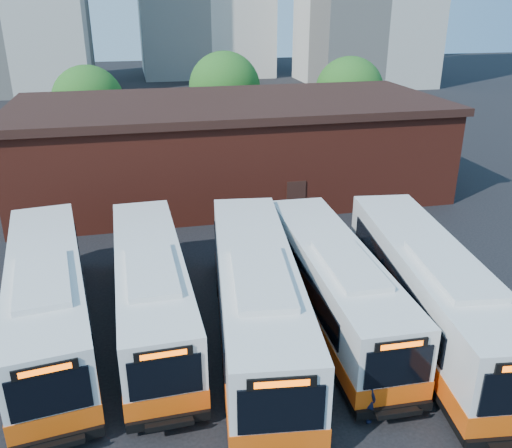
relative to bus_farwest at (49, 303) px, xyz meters
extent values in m
plane|color=black|center=(10.19, -3.64, -1.64)|extent=(220.00, 220.00, 0.00)
cube|color=silver|center=(-0.01, 0.04, 0.24)|extent=(4.38, 12.98, 3.02)
cube|color=#E3510E|center=(-0.01, 0.04, -0.63)|extent=(4.44, 13.03, 0.74)
cube|color=black|center=(-0.01, 0.04, -1.17)|extent=(4.43, 13.02, 0.27)
cube|color=black|center=(0.85, -6.30, 0.53)|extent=(2.29, 0.37, 1.43)
cube|color=black|center=(0.85, -6.31, 1.41)|extent=(1.80, 0.30, 0.34)
cube|color=#FF5905|center=(0.86, -6.35, 1.41)|extent=(1.42, 0.21, 0.19)
cube|color=black|center=(0.86, -6.36, -1.17)|extent=(2.70, 0.51, 0.34)
cube|color=black|center=(0.89, -6.60, -1.06)|extent=(1.58, 0.61, 0.06)
cube|color=black|center=(0.92, -6.79, -0.98)|extent=(1.53, 0.25, 0.19)
cube|color=black|center=(-1.43, 0.27, 0.53)|extent=(1.38, 9.85, 1.11)
cube|color=black|center=(1.30, 0.64, 0.53)|extent=(1.38, 9.85, 1.11)
cube|color=silver|center=(0.21, -1.54, 1.86)|extent=(2.42, 4.66, 0.23)
cylinder|color=black|center=(-0.74, -3.70, -1.11)|extent=(0.48, 1.10, 1.06)
cylinder|color=black|center=(1.69, -3.37, -1.11)|extent=(0.48, 1.10, 1.06)
cylinder|color=black|center=(-1.67, 3.24, -1.11)|extent=(0.48, 1.10, 1.06)
cylinder|color=black|center=(0.75, 3.57, -1.11)|extent=(0.48, 1.10, 1.06)
cube|color=silver|center=(3.98, 0.04, 0.19)|extent=(2.97, 12.43, 2.94)
cube|color=#E3510E|center=(3.98, 0.04, -0.66)|extent=(3.02, 12.48, 0.72)
cube|color=black|center=(3.98, 0.04, -1.18)|extent=(3.01, 12.47, 0.26)
cube|color=black|center=(4.15, -6.17, 0.47)|extent=(2.23, 0.12, 1.39)
cube|color=black|center=(4.15, -6.18, 1.32)|extent=(1.75, 0.11, 0.33)
cube|color=#FF5905|center=(4.15, -6.22, 1.32)|extent=(1.39, 0.06, 0.19)
cube|color=black|center=(4.15, -6.23, -1.18)|extent=(2.63, 0.22, 0.33)
cube|color=black|center=(4.16, -6.47, -1.08)|extent=(1.50, 0.43, 0.06)
cube|color=black|center=(4.16, -6.65, -1.00)|extent=(1.49, 0.08, 0.19)
cube|color=black|center=(2.63, 0.41, 0.47)|extent=(0.32, 9.64, 1.08)
cube|color=black|center=(5.30, 0.49, 0.47)|extent=(0.32, 9.64, 1.08)
cube|color=silver|center=(4.02, -1.51, 1.76)|extent=(1.90, 4.37, 0.23)
cylinder|color=black|center=(2.88, -3.50, -1.13)|extent=(0.36, 1.04, 1.03)
cylinder|color=black|center=(5.26, -3.43, -1.13)|extent=(0.36, 1.04, 1.03)
cylinder|color=black|center=(2.70, 3.30, -1.13)|extent=(0.36, 1.04, 1.03)
cylinder|color=black|center=(5.07, 3.37, -1.13)|extent=(0.36, 1.04, 1.03)
cube|color=silver|center=(7.96, -1.81, 0.34)|extent=(4.46, 13.67, 3.19)
cube|color=#E3510E|center=(7.96, -1.81, -0.58)|extent=(4.52, 13.73, 0.78)
cube|color=black|center=(7.96, -1.81, -1.14)|extent=(4.51, 13.72, 0.28)
cube|color=black|center=(7.14, -8.50, 0.65)|extent=(2.41, 0.36, 1.51)
cube|color=black|center=(7.14, -8.52, 1.58)|extent=(1.90, 0.30, 0.36)
cube|color=#FF5905|center=(7.14, -8.55, 1.58)|extent=(1.50, 0.21, 0.20)
cube|color=black|center=(6.57, -1.19, 0.65)|extent=(1.32, 10.40, 1.17)
cube|color=black|center=(9.46, -1.54, 0.65)|extent=(1.32, 10.40, 1.17)
cube|color=silver|center=(7.76, -3.48, 2.05)|extent=(2.49, 4.90, 0.25)
cylinder|color=black|center=(6.22, -5.43, -1.08)|extent=(0.49, 1.15, 1.12)
cylinder|color=black|center=(8.78, -5.74, -1.08)|extent=(0.49, 1.15, 1.12)
cylinder|color=black|center=(7.11, 1.90, -1.08)|extent=(0.49, 1.15, 1.12)
cylinder|color=black|center=(9.68, 1.59, -1.08)|extent=(0.49, 1.15, 1.12)
cube|color=silver|center=(11.43, -1.10, 0.17)|extent=(2.93, 12.32, 2.91)
cube|color=#E3510E|center=(11.43, -1.10, -0.67)|extent=(2.99, 12.38, 0.72)
cube|color=black|center=(11.43, -1.10, -1.18)|extent=(2.97, 12.37, 0.26)
cube|color=black|center=(11.26, -7.26, 0.45)|extent=(2.21, 0.12, 1.38)
cube|color=black|center=(11.26, -7.27, 1.30)|extent=(1.74, 0.11, 0.33)
cube|color=#FF5905|center=(11.26, -7.30, 1.30)|extent=(1.38, 0.06, 0.18)
cube|color=black|center=(11.26, -7.32, -1.18)|extent=(2.61, 0.21, 0.33)
cube|color=black|center=(11.25, -7.55, -1.08)|extent=(1.49, 0.43, 0.06)
cube|color=black|center=(11.25, -7.74, -1.01)|extent=(1.48, 0.08, 0.18)
cube|color=black|center=(10.11, -0.66, 0.45)|extent=(0.31, 9.56, 1.07)
cube|color=black|center=(12.77, -0.73, 0.45)|extent=(0.31, 9.56, 1.07)
cube|color=silver|center=(11.39, -2.63, 1.73)|extent=(1.89, 4.34, 0.22)
cylinder|color=black|center=(10.15, -4.54, -1.13)|extent=(0.35, 1.03, 1.02)
cylinder|color=black|center=(12.51, -4.60, -1.13)|extent=(0.35, 1.03, 1.02)
cylinder|color=black|center=(10.34, 2.20, -1.13)|extent=(0.35, 1.03, 1.02)
cylinder|color=black|center=(12.69, 2.13, -1.13)|extent=(0.35, 1.03, 1.02)
cube|color=silver|center=(14.86, -2.68, 0.32)|extent=(4.45, 13.53, 3.15)
cube|color=#E3510E|center=(14.86, -2.68, -0.59)|extent=(4.52, 13.59, 0.77)
cube|color=black|center=(14.86, -2.68, -1.14)|extent=(4.50, 13.58, 0.28)
cube|color=black|center=(14.02, -9.37, -1.14)|extent=(2.82, 0.51, 0.35)
cube|color=black|center=(13.49, -2.06, 0.63)|extent=(1.34, 10.29, 1.16)
cube|color=black|center=(16.34, -2.42, 0.63)|extent=(1.34, 10.29, 1.16)
cube|color=silver|center=(14.65, -4.33, 2.01)|extent=(2.48, 4.85, 0.24)
cylinder|color=black|center=(13.12, -6.26, -1.09)|extent=(0.49, 1.14, 1.11)
cylinder|color=black|center=(15.66, -6.58, -1.09)|extent=(0.49, 1.14, 1.11)
cylinder|color=black|center=(14.03, 0.99, -1.09)|extent=(0.49, 1.14, 1.11)
cylinder|color=black|center=(16.57, 0.67, -1.09)|extent=(0.49, 1.14, 1.11)
imported|color=black|center=(10.43, -7.00, -0.67)|extent=(0.63, 0.81, 1.95)
cube|color=maroon|center=(10.19, 16.36, 1.36)|extent=(28.00, 12.00, 6.00)
cube|color=black|center=(10.19, 16.36, 4.51)|extent=(28.60, 12.60, 0.50)
cube|color=black|center=(13.19, 10.33, -0.44)|extent=(1.20, 0.08, 2.40)
cylinder|color=#382314|center=(0.19, 28.36, -0.29)|extent=(0.36, 0.36, 2.70)
sphere|color=#195B1B|center=(0.19, 28.36, 3.01)|extent=(6.00, 6.00, 6.00)
cylinder|color=#382314|center=(12.19, 30.36, -0.17)|extent=(0.36, 0.36, 2.95)
sphere|color=#195B1B|center=(12.19, 30.36, 3.44)|extent=(6.56, 6.56, 6.56)
cylinder|color=#382314|center=(23.19, 27.36, -0.24)|extent=(0.36, 0.36, 2.81)
sphere|color=#195B1B|center=(23.19, 27.36, 3.19)|extent=(6.24, 6.24, 6.24)
camera|label=1|loc=(3.92, -19.75, 11.06)|focal=38.00mm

